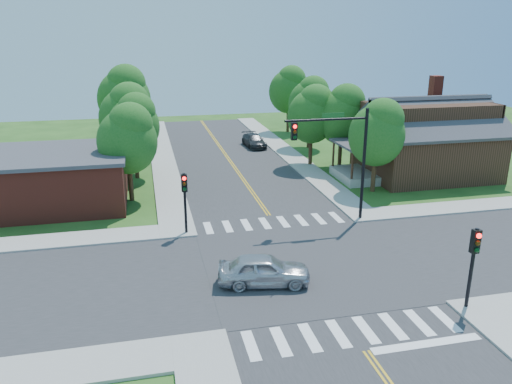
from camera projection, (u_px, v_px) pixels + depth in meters
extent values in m
plane|color=#254E18|center=(304.00, 266.00, 25.93)|extent=(100.00, 100.00, 0.00)
cube|color=#2D2D30|center=(304.00, 265.00, 25.93)|extent=(10.00, 90.00, 0.04)
cube|color=#2D2D30|center=(304.00, 265.00, 25.93)|extent=(90.00, 10.00, 0.04)
cube|color=#2D2D30|center=(304.00, 266.00, 25.93)|extent=(10.20, 10.20, 0.06)
cube|color=#9E9B93|center=(285.00, 151.00, 50.39)|extent=(2.20, 40.00, 0.14)
cube|color=#9E9B93|center=(163.00, 158.00, 47.82)|extent=(2.20, 40.00, 0.14)
cube|color=white|center=(208.00, 228.00, 30.79)|extent=(0.45, 2.00, 0.01)
cube|color=white|center=(228.00, 226.00, 31.04)|extent=(0.45, 2.00, 0.01)
cube|color=white|center=(246.00, 225.00, 31.29)|extent=(0.45, 2.00, 0.01)
cube|color=white|center=(265.00, 223.00, 31.55)|extent=(0.45, 2.00, 0.01)
cube|color=white|center=(283.00, 222.00, 31.80)|extent=(0.45, 2.00, 0.01)
cube|color=white|center=(301.00, 220.00, 32.05)|extent=(0.45, 2.00, 0.01)
cube|color=white|center=(319.00, 219.00, 32.30)|extent=(0.45, 2.00, 0.01)
cube|color=white|center=(336.00, 217.00, 32.56)|extent=(0.45, 2.00, 0.01)
cube|color=white|center=(251.00, 345.00, 19.28)|extent=(0.45, 2.00, 0.01)
cube|color=white|center=(281.00, 341.00, 19.53)|extent=(0.45, 2.00, 0.01)
cube|color=white|center=(310.00, 337.00, 19.79)|extent=(0.45, 2.00, 0.01)
cube|color=white|center=(338.00, 334.00, 20.04)|extent=(0.45, 2.00, 0.01)
cube|color=white|center=(366.00, 330.00, 20.29)|extent=(0.45, 2.00, 0.01)
cube|color=white|center=(393.00, 326.00, 20.55)|extent=(0.45, 2.00, 0.01)
cube|color=white|center=(419.00, 322.00, 20.80)|extent=(0.45, 2.00, 0.01)
cube|color=white|center=(445.00, 319.00, 21.05)|extent=(0.45, 2.00, 0.01)
cube|color=gold|center=(222.00, 152.00, 50.25)|extent=(0.10, 37.50, 0.01)
cube|color=gold|center=(224.00, 152.00, 50.30)|extent=(0.10, 37.50, 0.01)
cube|color=white|center=(426.00, 345.00, 19.41)|extent=(4.60, 0.45, 0.09)
cylinder|color=black|center=(364.00, 166.00, 31.20)|extent=(0.20, 0.20, 7.20)
cylinder|color=black|center=(326.00, 120.00, 29.73)|extent=(5.20, 0.14, 0.14)
cube|color=#19591E|center=(333.00, 115.00, 29.69)|extent=(1.40, 0.04, 0.30)
cube|color=black|center=(294.00, 131.00, 29.50)|extent=(0.34, 0.28, 1.05)
sphere|color=#FF0C0C|center=(295.00, 127.00, 29.25)|extent=(0.22, 0.22, 0.22)
sphere|color=#3F2605|center=(295.00, 132.00, 29.35)|extent=(0.22, 0.22, 0.22)
sphere|color=#05330F|center=(295.00, 137.00, 29.44)|extent=(0.22, 0.22, 0.22)
cylinder|color=black|center=(471.00, 270.00, 21.33)|extent=(0.16, 0.16, 3.80)
cube|color=black|center=(475.00, 241.00, 20.93)|extent=(0.34, 0.28, 1.05)
sphere|color=#FF0C0C|center=(479.00, 236.00, 20.67)|extent=(0.22, 0.22, 0.22)
sphere|color=#3F2605|center=(478.00, 243.00, 20.77)|extent=(0.22, 0.22, 0.22)
sphere|color=#05330F|center=(477.00, 250.00, 20.87)|extent=(0.22, 0.22, 0.22)
cylinder|color=black|center=(185.00, 204.00, 29.36)|extent=(0.16, 0.16, 3.80)
cube|color=black|center=(184.00, 183.00, 28.96)|extent=(0.34, 0.28, 1.05)
sphere|color=#FF0C0C|center=(184.00, 179.00, 28.70)|extent=(0.22, 0.22, 0.22)
sphere|color=#3F2605|center=(184.00, 184.00, 28.80)|extent=(0.22, 0.22, 0.22)
sphere|color=#05330F|center=(185.00, 189.00, 28.90)|extent=(0.22, 0.22, 0.22)
cube|color=black|center=(426.00, 152.00, 41.70)|extent=(10.00, 8.00, 4.00)
cube|color=#9E9B93|center=(354.00, 175.00, 40.88)|extent=(2.60, 4.50, 0.70)
cylinder|color=black|center=(352.00, 168.00, 38.41)|extent=(0.18, 0.18, 2.50)
cylinder|color=black|center=(333.00, 156.00, 42.12)|extent=(0.18, 0.18, 2.50)
cube|color=#38383D|center=(356.00, 144.00, 40.08)|extent=(2.80, 4.80, 0.18)
cube|color=maroon|center=(431.00, 125.00, 44.99)|extent=(0.90, 0.90, 7.11)
cube|color=maroon|center=(51.00, 180.00, 34.65)|extent=(10.00, 8.00, 3.50)
cube|color=#38383D|center=(48.00, 154.00, 34.08)|extent=(10.40, 8.40, 0.25)
cylinder|color=#382314|center=(374.00, 175.00, 37.60)|extent=(0.34, 0.34, 2.64)
ellipsoid|color=#1C591A|center=(376.00, 136.00, 36.69)|extent=(4.16, 3.95, 4.58)
sphere|color=#1C591A|center=(383.00, 119.00, 36.18)|extent=(3.05, 3.05, 3.05)
cylinder|color=#382314|center=(340.00, 152.00, 44.27)|extent=(0.34, 0.34, 2.76)
ellipsoid|color=#1C591A|center=(342.00, 117.00, 43.31)|extent=(4.36, 4.15, 4.80)
sphere|color=#1C591A|center=(347.00, 102.00, 42.78)|extent=(3.20, 3.20, 3.20)
cylinder|color=#382314|center=(309.00, 134.00, 51.89)|extent=(0.34, 0.34, 2.76)
ellipsoid|color=#1C591A|center=(310.00, 104.00, 50.92)|extent=(4.36, 4.14, 4.79)
sphere|color=#1C591A|center=(313.00, 91.00, 50.40)|extent=(3.20, 3.20, 3.20)
cylinder|color=#382314|center=(288.00, 120.00, 60.02)|extent=(0.34, 0.34, 2.93)
ellipsoid|color=#1C591A|center=(288.00, 92.00, 59.00)|extent=(4.63, 4.40, 5.10)
sphere|color=#1C591A|center=(292.00, 80.00, 58.45)|extent=(3.40, 3.40, 3.40)
cylinder|color=#382314|center=(131.00, 183.00, 35.58)|extent=(0.34, 0.34, 2.63)
ellipsoid|color=#1C591A|center=(127.00, 142.00, 34.67)|extent=(4.16, 3.95, 4.57)
sphere|color=#1C591A|center=(130.00, 124.00, 34.16)|extent=(3.05, 3.05, 3.05)
cylinder|color=#382314|center=(130.00, 157.00, 42.34)|extent=(0.34, 0.34, 2.88)
ellipsoid|color=#1C591A|center=(127.00, 119.00, 41.33)|extent=(4.55, 4.32, 5.01)
sphere|color=#1C591A|center=(129.00, 102.00, 40.79)|extent=(3.34, 3.34, 3.34)
cylinder|color=#382314|center=(127.00, 137.00, 49.65)|extent=(0.34, 0.34, 3.24)
ellipsoid|color=#1C591A|center=(124.00, 99.00, 48.52)|extent=(5.11, 4.86, 5.62)
sphere|color=#1C591A|center=(126.00, 84.00, 47.93)|extent=(3.75, 3.75, 3.75)
cylinder|color=#382314|center=(135.00, 125.00, 58.50)|extent=(0.34, 0.34, 2.34)
ellipsoid|color=#1C591A|center=(134.00, 102.00, 57.69)|extent=(3.69, 3.50, 4.06)
sphere|color=#1C591A|center=(135.00, 92.00, 57.22)|extent=(2.71, 2.71, 2.71)
cylinder|color=#382314|center=(310.00, 151.00, 44.86)|extent=(0.34, 0.34, 2.72)
ellipsoid|color=#1C591A|center=(312.00, 117.00, 43.92)|extent=(4.30, 4.08, 4.73)
sphere|color=#1C591A|center=(316.00, 102.00, 43.40)|extent=(3.15, 3.15, 3.15)
cylinder|color=#382314|center=(136.00, 162.00, 41.06)|extent=(0.34, 0.34, 2.63)
ellipsoid|color=#1C591A|center=(134.00, 127.00, 40.14)|extent=(4.16, 3.95, 4.58)
sphere|color=#1C591A|center=(136.00, 111.00, 39.64)|extent=(3.05, 3.05, 3.05)
imported|color=silver|center=(264.00, 271.00, 23.77)|extent=(3.37, 5.04, 1.50)
imported|color=#282A2C|center=(254.00, 141.00, 52.21)|extent=(2.40, 4.72, 1.30)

